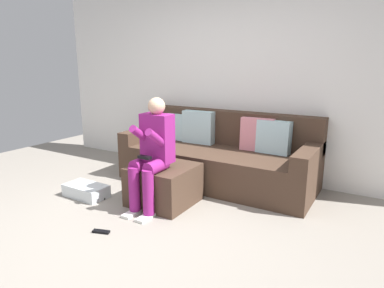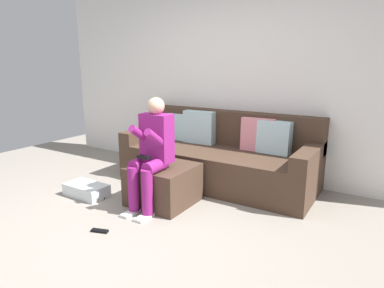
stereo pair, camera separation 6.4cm
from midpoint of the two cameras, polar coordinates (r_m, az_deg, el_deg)
ground_plane at (r=3.24m, az=-12.08°, el=-14.95°), size 7.60×7.60×0.00m
wall_back at (r=4.73m, az=6.60°, el=11.00°), size 5.84×0.10×2.65m
couch_sectional at (r=4.41m, az=5.13°, el=-2.20°), size 2.48×0.98×0.90m
ottoman at (r=3.78m, az=-4.41°, el=-6.82°), size 0.65×0.65×0.43m
person_seated at (r=3.53m, az=-6.37°, el=-1.11°), size 0.33×0.56×1.19m
storage_bin at (r=4.18m, az=-17.05°, el=-7.48°), size 0.52×0.30×0.14m
remote_near_ottoman at (r=3.33m, az=-14.84°, el=-14.07°), size 0.17×0.10×0.02m
remote_by_storage_bin at (r=4.10m, az=-14.86°, el=-8.65°), size 0.16×0.07×0.02m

